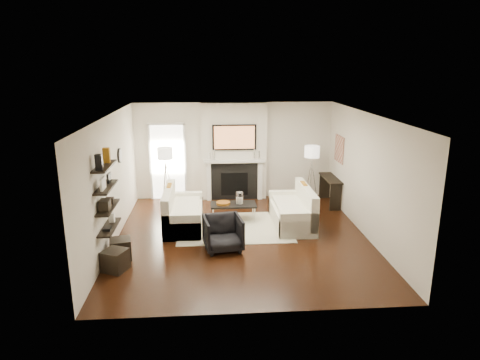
{
  "coord_description": "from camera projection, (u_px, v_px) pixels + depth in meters",
  "views": [
    {
      "loc": [
        -0.69,
        -8.8,
        3.73
      ],
      "look_at": [
        0.0,
        0.6,
        1.15
      ],
      "focal_mm": 32.0,
      "sensor_mm": 36.0,
      "label": 1
    }
  ],
  "objects": [
    {
      "name": "lamp_right_leg_a",
      "position": [
        315.0,
        182.0,
        11.64
      ],
      "size": [
        0.25,
        0.02,
        1.23
      ],
      "primitive_type": "cylinder",
      "rotation": [
        0.18,
        0.0,
        4.71
      ],
      "color": "silver",
      "rests_on": "floor"
    },
    {
      "name": "decor_wine_rack",
      "position": [
        105.0,
        205.0,
        7.83
      ],
      "size": [
        0.18,
        0.25,
        0.2
      ],
      "primitive_type": "cube",
      "color": "black",
      "rests_on": "shelf_lower"
    },
    {
      "name": "mantel_pilaster_l",
      "position": [
        209.0,
        181.0,
        11.91
      ],
      "size": [
        0.12,
        0.08,
        1.1
      ],
      "primitive_type": "cube",
      "color": "white",
      "rests_on": "floor"
    },
    {
      "name": "door_trim_top",
      "position": [
        166.0,
        124.0,
        11.65
      ],
      "size": [
        1.02,
        0.06,
        0.06
      ],
      "primitive_type": "cube",
      "color": "white",
      "rests_on": "wall_back"
    },
    {
      "name": "hallway_panel",
      "position": [
        168.0,
        162.0,
        11.95
      ],
      "size": [
        0.9,
        0.02,
        2.1
      ],
      "primitive_type": "cube",
      "color": "white",
      "rests_on": "floor"
    },
    {
      "name": "tv_body",
      "position": [
        234.0,
        137.0,
        11.64
      ],
      "size": [
        1.2,
        0.06,
        0.7
      ],
      "primitive_type": "cube",
      "color": "black",
      "rests_on": "chimney_breast"
    },
    {
      "name": "mantel_pilaster_r",
      "position": [
        260.0,
        180.0,
        12.01
      ],
      "size": [
        0.12,
        0.08,
        1.1
      ],
      "primitive_type": "cube",
      "color": "white",
      "rests_on": "floor"
    },
    {
      "name": "loveseat_right_arm_n",
      "position": [
        299.0,
        225.0,
        9.37
      ],
      "size": [
        0.85,
        0.18,
        0.6
      ],
      "primitive_type": "cube",
      "color": "white",
      "rests_on": "floor"
    },
    {
      "name": "loveseat_left_base",
      "position": [
        184.0,
        218.0,
        10.05
      ],
      "size": [
        0.85,
        1.8,
        0.42
      ],
      "primitive_type": "cube",
      "color": "white",
      "rests_on": "floor"
    },
    {
      "name": "decor_frame_a",
      "position": [
        103.0,
        184.0,
        7.72
      ],
      "size": [
        0.04,
        0.3,
        0.22
      ],
      "primitive_type": "cube",
      "color": "white",
      "rests_on": "shelf_upper"
    },
    {
      "name": "lamp_right_post",
      "position": [
        311.0,
        182.0,
        11.63
      ],
      "size": [
        0.02,
        0.02,
        1.2
      ],
      "primitive_type": "cylinder",
      "color": "silver",
      "rests_on": "floor"
    },
    {
      "name": "lamp_right_leg_c",
      "position": [
        309.0,
        183.0,
        11.53
      ],
      "size": [
        0.14,
        0.22,
        1.23
      ],
      "primitive_type": "cylinder",
      "rotation": [
        0.18,
        0.0,
        2.62
      ],
      "color": "silver",
      "rests_on": "floor"
    },
    {
      "name": "firebox",
      "position": [
        234.0,
        184.0,
        12.01
      ],
      "size": [
        0.75,
        0.02,
        0.65
      ],
      "primitive_type": "cube",
      "color": "black",
      "rests_on": "floor"
    },
    {
      "name": "coffee_table",
      "position": [
        233.0,
        205.0,
        10.41
      ],
      "size": [
        1.1,
        0.55,
        0.04
      ],
      "primitive_type": "cube",
      "color": "black",
      "rests_on": "floor"
    },
    {
      "name": "fireplace_surround",
      "position": [
        234.0,
        182.0,
        11.99
      ],
      "size": [
        1.3,
        0.02,
        1.04
      ],
      "primitive_type": "cube",
      "color": "black",
      "rests_on": "floor"
    },
    {
      "name": "hurricane_candle",
      "position": [
        240.0,
        201.0,
        10.4
      ],
      "size": [
        0.11,
        0.11,
        0.17
      ],
      "primitive_type": "cylinder",
      "color": "white",
      "rests_on": "coffee_table"
    },
    {
      "name": "lamp_right_leg_b",
      "position": [
        308.0,
        181.0,
        11.72
      ],
      "size": [
        0.14,
        0.22,
        1.23
      ],
      "primitive_type": "cylinder",
      "rotation": [
        0.18,
        0.0,
        0.52
      ],
      "color": "silver",
      "rests_on": "floor"
    },
    {
      "name": "loveseat_left_cushion",
      "position": [
        186.0,
        208.0,
        9.99
      ],
      "size": [
        0.63,
        1.44,
        0.1
      ],
      "primitive_type": "cube",
      "color": "white",
      "rests_on": "loveseat_left_base"
    },
    {
      "name": "wall_art",
      "position": [
        339.0,
        149.0,
        11.25
      ],
      "size": [
        0.03,
        0.7,
        0.7
      ],
      "primitive_type": "cube",
      "color": "#9E684F",
      "rests_on": "wall_right"
    },
    {
      "name": "decor_magfile_a",
      "position": [
        99.0,
        162.0,
        7.47
      ],
      "size": [
        0.12,
        0.1,
        0.28
      ],
      "primitive_type": "cube",
      "color": "black",
      "rests_on": "shelf_top"
    },
    {
      "name": "pillow_right_orange",
      "position": [
        304.0,
        191.0,
        10.34
      ],
      "size": [
        0.1,
        0.42,
        0.42
      ],
      "primitive_type": "cube",
      "color": "#9E6413",
      "rests_on": "loveseat_right_cushion"
    },
    {
      "name": "pillow_left_charcoal",
      "position": [
        167.0,
        202.0,
        9.61
      ],
      "size": [
        0.1,
        0.4,
        0.4
      ],
      "primitive_type": "cube",
      "color": "black",
      "rests_on": "loveseat_left_cushion"
    },
    {
      "name": "door_trim_l",
      "position": [
        151.0,
        163.0,
        11.9
      ],
      "size": [
        0.06,
        0.06,
        2.16
      ],
      "primitive_type": "cube",
      "color": "white",
      "rests_on": "floor"
    },
    {
      "name": "candlestick_l_tall",
      "position": [
        214.0,
        155.0,
        11.71
      ],
      "size": [
        0.04,
        0.04,
        0.3
      ],
      "primitive_type": "cylinder",
      "color": "silver",
      "rests_on": "mantel_shelf"
    },
    {
      "name": "lamp_left_shade",
      "position": [
        165.0,
        153.0,
        11.2
      ],
      "size": [
        0.4,
        0.4,
        0.3
      ],
      "primitive_type": "cylinder",
      "color": "white",
      "rests_on": "lamp_left_post"
    },
    {
      "name": "hurricane_glass",
      "position": [
        240.0,
        198.0,
        10.38
      ],
      "size": [
        0.18,
        0.18,
        0.31
      ],
      "primitive_type": "cylinder",
      "color": "white",
      "rests_on": "coffee_table"
    },
    {
      "name": "decor_magfile_b",
      "position": [
        106.0,
        155.0,
        8.03
      ],
      "size": [
        0.12,
        0.1,
        0.28
      ],
      "primitive_type": "cube",
      "color": "#9E6413",
      "rests_on": "shelf_top"
    },
    {
      "name": "candlestick_l_short",
      "position": [
        210.0,
        156.0,
        11.71
      ],
      "size": [
        0.04,
        0.04,
        0.24
      ],
      "primitive_type": "cylinder",
      "color": "silver",
      "rests_on": "mantel_shelf"
    },
    {
      "name": "coffee_leg_sw",
      "position": [
        213.0,
        210.0,
        10.65
      ],
      "size": [
        0.02,
        0.02,
        0.38
      ],
      "primitive_type": "cylinder",
      "color": "silver",
      "rests_on": "floor"
    },
    {
      "name": "lamp_left_leg_c",
      "position": [
        164.0,
        185.0,
        11.33
      ],
      "size": [
        0.14,
        0.22,
        1.23
      ],
      "primitive_type": "cylinder",
      "rotation": [
        0.18,
        0.0,
        2.62
      ],
      "color": "silver",
      "rests_on": "floor"
    },
    {
      "name": "chimney_breast",
      "position": [
        234.0,
        152.0,
        11.9
      ],
      "size": [
        1.8,
        0.25,
        2.7
      ],
      "primitive_type": "cube",
      "color": "silver",
      "rests_on": "floor"
    },
    {
      "name": "coffee_leg_se",
      "position": [
        253.0,
        209.0,
        10.72
      ],
      "size": [
        0.02,
        0.02,
        0.38
      ],
      "primitive_type": "cylinder",
      "color": "silver",
      "rests_on": "floor"
    },
    {
      "name": "copper_bowl",
      "position": [
        223.0,
        203.0,
        10.39
      ],
      "size": [
        0.34,
        0.34,
        0.06
      ],
      "primitive_type": "cylinder",
      "color": "#BA6D1F",
      "rests_on": "coffee_table"
    },
    {
      "name": "lamp_left_post",
      "position": [
        166.0,
        184.0,
        11.42
      ],
      "size": [
        0.02,
        0.02,
        1.2
      ],
      "primitive_type": "cylinder",
      "color": "silver",
      "rests_on": "floor"
    },
    {
      "name": "loveseat_left_back",
      "position": [
        169.0,
        206.0,
        9.95
      ],
      "size": [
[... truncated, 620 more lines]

